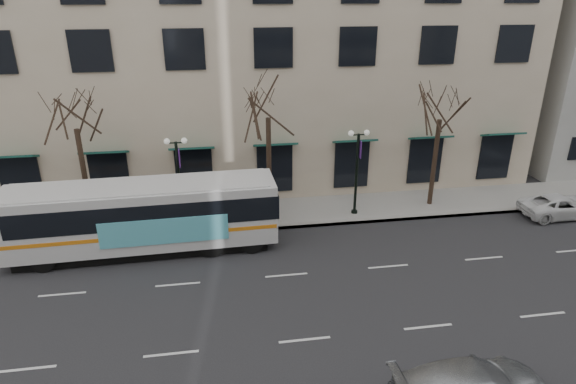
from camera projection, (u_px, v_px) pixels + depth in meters
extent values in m
plane|color=black|center=(295.00, 304.00, 20.49)|extent=(160.00, 160.00, 0.00)
cube|color=gray|center=(351.00, 208.00, 29.38)|extent=(80.00, 4.00, 0.15)
cylinder|color=black|center=(85.00, 181.00, 25.98)|extent=(0.28, 0.28, 5.74)
cylinder|color=black|center=(269.00, 169.00, 27.37)|extent=(0.28, 0.28, 5.95)
cylinder|color=black|center=(434.00, 164.00, 28.89)|extent=(0.28, 0.28, 5.46)
cylinder|color=black|center=(180.00, 186.00, 26.29)|extent=(0.16, 0.16, 5.00)
cylinder|color=black|center=(183.00, 224.00, 27.20)|extent=(0.36, 0.36, 0.30)
cube|color=black|center=(176.00, 143.00, 25.35)|extent=(0.90, 0.06, 0.06)
sphere|color=silver|center=(167.00, 141.00, 25.25)|extent=(0.32, 0.32, 0.32)
sphere|color=silver|center=(184.00, 141.00, 25.37)|extent=(0.32, 0.32, 0.32)
cube|color=#51217E|center=(179.00, 158.00, 25.69)|extent=(0.04, 0.45, 1.00)
cylinder|color=black|center=(356.00, 176.00, 27.72)|extent=(0.16, 0.16, 5.00)
cylinder|color=black|center=(354.00, 213.00, 28.63)|extent=(0.36, 0.36, 0.30)
cube|color=black|center=(359.00, 135.00, 26.78)|extent=(0.90, 0.06, 0.06)
sphere|color=silver|center=(351.00, 133.00, 26.67)|extent=(0.32, 0.32, 0.32)
sphere|color=silver|center=(367.00, 133.00, 26.80)|extent=(0.32, 0.32, 0.32)
cube|color=#51217E|center=(360.00, 149.00, 27.12)|extent=(0.04, 0.45, 1.00)
cube|color=silver|center=(143.00, 214.00, 24.04)|extent=(13.32, 3.22, 3.04)
cube|color=black|center=(147.00, 245.00, 24.70)|extent=(12.25, 2.85, 0.50)
cube|color=black|center=(149.00, 205.00, 23.92)|extent=(12.79, 3.25, 1.21)
cube|color=orange|center=(144.00, 224.00, 24.25)|extent=(13.19, 3.25, 0.20)
cube|color=#55BCCF|center=(164.00, 231.00, 23.01)|extent=(6.07, 0.23, 1.32)
cube|color=silver|center=(139.00, 186.00, 23.45)|extent=(12.65, 2.92, 0.09)
cylinder|color=black|center=(42.00, 261.00, 22.68)|extent=(1.11, 0.34, 1.10)
cylinder|color=black|center=(56.00, 237.00, 24.98)|extent=(1.11, 0.34, 1.10)
cylinder|color=black|center=(212.00, 247.00, 24.01)|extent=(1.11, 0.34, 1.10)
cylinder|color=black|center=(211.00, 224.00, 26.31)|extent=(1.11, 0.34, 1.10)
cylinder|color=black|center=(252.00, 243.00, 24.34)|extent=(1.11, 0.34, 1.10)
cylinder|color=black|center=(247.00, 221.00, 26.64)|extent=(1.11, 0.34, 1.10)
imported|color=white|center=(560.00, 206.00, 28.32)|extent=(4.65, 2.15, 1.29)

